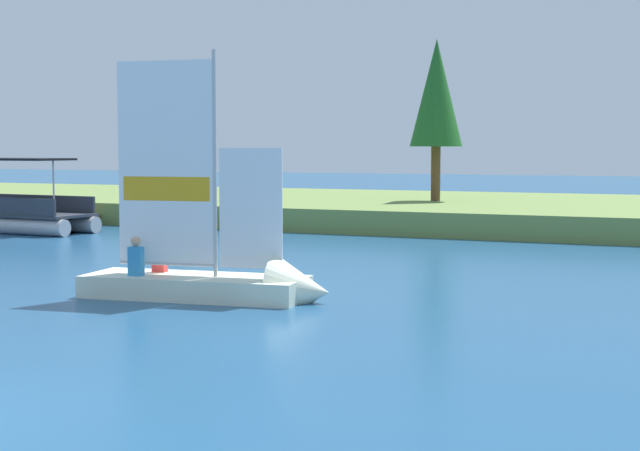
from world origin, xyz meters
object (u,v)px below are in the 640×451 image
wooden_dock (55,222)px  shoreline_tree_left (177,95)px  pontoon_boat (16,214)px  shoreline_tree_midleft (436,94)px  sailboat (233,280)px

wooden_dock → shoreline_tree_left: bearing=103.5°
wooden_dock → pontoon_boat: (-0.15, -1.97, 0.44)m
shoreline_tree_left → shoreline_tree_midleft: shoreline_tree_left is taller
shoreline_tree_left → pontoon_boat: 17.01m
shoreline_tree_left → shoreline_tree_midleft: size_ratio=1.02×
sailboat → pontoon_boat: (-14.92, 10.56, 0.26)m
sailboat → pontoon_boat: 18.28m
shoreline_tree_midleft → sailboat: bearing=-83.5°
shoreline_tree_left → pontoon_boat: size_ratio=1.08×
wooden_dock → sailboat: bearing=-40.3°
sailboat → pontoon_boat: size_ratio=0.88×
shoreline_tree_left → shoreline_tree_midleft: 16.55m
shoreline_tree_left → shoreline_tree_midleft: (15.69, -5.21, -0.59)m
shoreline_tree_left → sailboat: bearing=-55.6°
wooden_dock → sailboat: 19.37m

